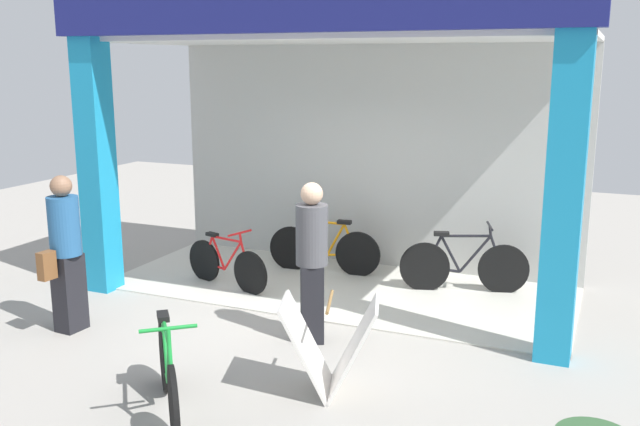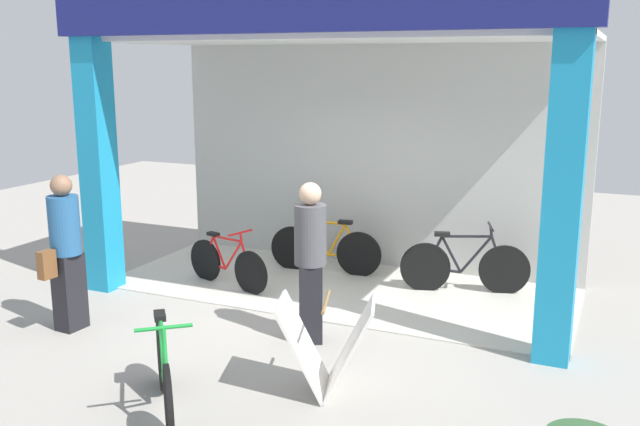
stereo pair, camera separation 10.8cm
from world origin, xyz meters
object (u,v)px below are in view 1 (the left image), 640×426
object	(u,v)px
bicycle_parked_0	(168,375)
pedestrian_2	(65,252)
bicycle_inside_0	(463,265)
sandwich_board_sign	(330,347)
pedestrian_1	(312,260)
bicycle_inside_2	(226,264)
bicycle_inside_1	(324,249)

from	to	relation	value
bicycle_parked_0	pedestrian_2	distance (m)	2.52
bicycle_inside_0	sandwich_board_sign	xyz separation A→B (m)	(-0.52, -3.31, 0.08)
bicycle_parked_0	pedestrian_1	world-z (taller)	pedestrian_1
bicycle_inside_2	sandwich_board_sign	world-z (taller)	sandwich_board_sign
bicycle_inside_1	sandwich_board_sign	size ratio (longest dim) A/B	1.62
bicycle_inside_0	pedestrian_2	size ratio (longest dim) A/B	0.91
bicycle_inside_1	pedestrian_2	size ratio (longest dim) A/B	0.93
bicycle_inside_0	bicycle_inside_2	bearing A→B (deg)	-160.35
bicycle_inside_0	pedestrian_1	bearing A→B (deg)	-117.46
bicycle_inside_0	pedestrian_2	world-z (taller)	pedestrian_2
sandwich_board_sign	bicycle_inside_1	bearing A→B (deg)	113.58
pedestrian_2	bicycle_inside_2	bearing A→B (deg)	67.21
bicycle_parked_0	bicycle_inside_2	bearing A→B (deg)	112.47
bicycle_inside_2	sandwich_board_sign	xyz separation A→B (m)	(2.42, -2.26, 0.12)
bicycle_inside_2	bicycle_inside_1	bearing A→B (deg)	49.57
bicycle_inside_1	pedestrian_1	world-z (taller)	pedestrian_1
bicycle_inside_2	pedestrian_1	size ratio (longest dim) A/B	0.82
bicycle_inside_0	pedestrian_1	distance (m)	2.59
bicycle_parked_0	pedestrian_1	size ratio (longest dim) A/B	0.75
bicycle_inside_1	bicycle_inside_2	bearing A→B (deg)	-130.43
bicycle_inside_2	pedestrian_1	bearing A→B (deg)	-33.93
bicycle_inside_1	sandwich_board_sign	bearing A→B (deg)	-66.42
bicycle_inside_0	sandwich_board_sign	distance (m)	3.35
bicycle_inside_0	bicycle_inside_2	world-z (taller)	bicycle_inside_0
bicycle_inside_0	bicycle_parked_0	distance (m)	4.54
bicycle_parked_0	sandwich_board_sign	xyz separation A→B (m)	(1.11, 0.92, 0.08)
bicycle_inside_0	pedestrian_2	distance (m)	4.90
bicycle_inside_1	bicycle_inside_2	distance (m)	1.46
bicycle_inside_1	pedestrian_1	size ratio (longest dim) A/B	0.94
pedestrian_1	bicycle_inside_0	bearing A→B (deg)	62.54
bicycle_inside_0	bicycle_inside_1	bearing A→B (deg)	178.23
bicycle_inside_2	bicycle_parked_0	world-z (taller)	bicycle_parked_0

